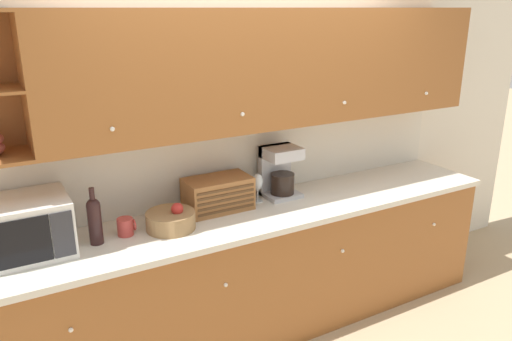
# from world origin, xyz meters

# --- Properties ---
(ground_plane) EXTENTS (24.00, 24.00, 0.00)m
(ground_plane) POSITION_xyz_m (0.00, 0.00, 0.00)
(ground_plane) COLOR tan
(wall_back) EXTENTS (5.99, 0.06, 2.60)m
(wall_back) POSITION_xyz_m (0.00, 0.03, 1.30)
(wall_back) COLOR silver
(wall_back) RESTS_ON ground_plane
(counter_unit) EXTENTS (3.61, 0.67, 0.93)m
(counter_unit) POSITION_xyz_m (0.00, -0.32, 0.47)
(counter_unit) COLOR #935628
(counter_unit) RESTS_ON ground_plane
(backsplash_panel) EXTENTS (3.59, 0.01, 0.55)m
(backsplash_panel) POSITION_xyz_m (0.00, -0.01, 1.20)
(backsplash_panel) COLOR silver
(backsplash_panel) RESTS_ON counter_unit
(upper_cabinets) EXTENTS (3.59, 0.40, 0.76)m
(upper_cabinets) POSITION_xyz_m (0.17, -0.19, 1.86)
(upper_cabinets) COLOR #935628
(upper_cabinets) RESTS_ON backsplash_panel
(microwave) EXTENTS (0.50, 0.41, 0.32)m
(microwave) POSITION_xyz_m (-1.48, -0.23, 1.09)
(microwave) COLOR silver
(microwave) RESTS_ON counter_unit
(wine_bottle) EXTENTS (0.08, 0.08, 0.34)m
(wine_bottle) POSITION_xyz_m (-1.10, -0.29, 1.08)
(wine_bottle) COLOR black
(wine_bottle) RESTS_ON counter_unit
(mug) EXTENTS (0.11, 0.10, 0.11)m
(mug) POSITION_xyz_m (-0.92, -0.26, 0.98)
(mug) COLOR #B73D38
(mug) RESTS_ON counter_unit
(fruit_basket) EXTENTS (0.30, 0.30, 0.17)m
(fruit_basket) POSITION_xyz_m (-0.66, -0.32, 0.99)
(fruit_basket) COLOR #937047
(fruit_basket) RESTS_ON counter_unit
(bread_box) EXTENTS (0.44, 0.26, 0.22)m
(bread_box) POSITION_xyz_m (-0.27, -0.18, 1.04)
(bread_box) COLOR #996033
(bread_box) RESTS_ON counter_unit
(wine_glass) EXTENTS (0.07, 0.07, 0.21)m
(wine_glass) POSITION_xyz_m (0.03, -0.18, 1.07)
(wine_glass) COLOR silver
(wine_glass) RESTS_ON counter_unit
(coffee_maker) EXTENTS (0.25, 0.23, 0.37)m
(coffee_maker) POSITION_xyz_m (0.23, -0.16, 1.12)
(coffee_maker) COLOR #B7B7BC
(coffee_maker) RESTS_ON counter_unit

